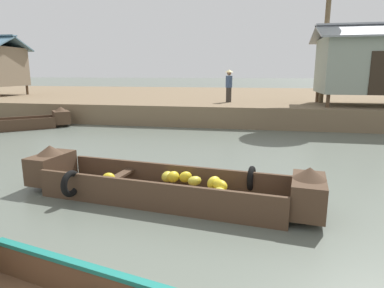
{
  "coord_description": "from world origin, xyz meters",
  "views": [
    {
      "loc": [
        1.25,
        -1.63,
        2.47
      ],
      "look_at": [
        -0.23,
        5.88,
        0.81
      ],
      "focal_mm": 30.95,
      "sensor_mm": 36.0,
      "label": 1
    }
  ],
  "objects_px": {
    "stilt_house_mid_left": "(369,64)",
    "vendor_person": "(229,84)",
    "cargo_boat_upstream": "(1,123)",
    "banana_boat": "(165,185)"
  },
  "relations": [
    {
      "from": "cargo_boat_upstream",
      "to": "vendor_person",
      "type": "relative_size",
      "value": 2.93
    },
    {
      "from": "banana_boat",
      "to": "vendor_person",
      "type": "xyz_separation_m",
      "value": [
        0.24,
        11.4,
        1.59
      ]
    },
    {
      "from": "vendor_person",
      "to": "banana_boat",
      "type": "bearing_deg",
      "value": -91.23
    },
    {
      "from": "banana_boat",
      "to": "stilt_house_mid_left",
      "type": "distance_m",
      "value": 13.04
    },
    {
      "from": "banana_boat",
      "to": "stilt_house_mid_left",
      "type": "relative_size",
      "value": 1.22
    },
    {
      "from": "cargo_boat_upstream",
      "to": "vendor_person",
      "type": "xyz_separation_m",
      "value": [
        9.4,
        5.02,
        1.58
      ]
    },
    {
      "from": "stilt_house_mid_left",
      "to": "vendor_person",
      "type": "height_order",
      "value": "stilt_house_mid_left"
    },
    {
      "from": "banana_boat",
      "to": "vendor_person",
      "type": "relative_size",
      "value": 3.63
    },
    {
      "from": "vendor_person",
      "to": "stilt_house_mid_left",
      "type": "bearing_deg",
      "value": -4.38
    },
    {
      "from": "cargo_boat_upstream",
      "to": "stilt_house_mid_left",
      "type": "height_order",
      "value": "stilt_house_mid_left"
    }
  ]
}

